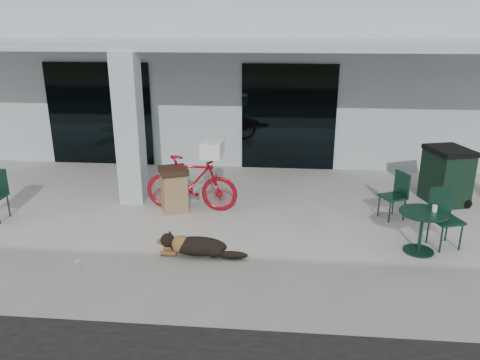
# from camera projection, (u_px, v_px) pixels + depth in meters

# --- Properties ---
(ground) EXTENTS (80.00, 80.00, 0.00)m
(ground) POSITION_uv_depth(u_px,v_px,m) (180.00, 252.00, 7.86)
(ground) COLOR #B7B5AD
(ground) RESTS_ON ground
(building) EXTENTS (22.00, 7.00, 4.50)m
(building) POSITION_uv_depth(u_px,v_px,m) (233.00, 68.00, 15.16)
(building) COLOR #B1BEC8
(building) RESTS_ON ground
(storefront_glass_left) EXTENTS (2.80, 0.06, 2.70)m
(storefront_glass_left) POSITION_uv_depth(u_px,v_px,m) (100.00, 114.00, 12.41)
(storefront_glass_left) COLOR black
(storefront_glass_left) RESTS_ON ground
(storefront_glass_right) EXTENTS (2.40, 0.06, 2.70)m
(storefront_glass_right) POSITION_uv_depth(u_px,v_px,m) (289.00, 118.00, 11.97)
(storefront_glass_right) COLOR black
(storefront_glass_right) RESTS_ON ground
(column) EXTENTS (0.50, 0.50, 3.12)m
(column) POSITION_uv_depth(u_px,v_px,m) (130.00, 130.00, 9.66)
(column) COLOR #B1BEC8
(column) RESTS_ON ground
(overhang) EXTENTS (22.00, 2.80, 0.18)m
(overhang) POSITION_uv_depth(u_px,v_px,m) (209.00, 44.00, 10.23)
(overhang) COLOR #B1BEC8
(overhang) RESTS_ON column
(bicycle) EXTENTS (1.93, 0.65, 1.14)m
(bicycle) POSITION_uv_depth(u_px,v_px,m) (191.00, 183.00, 9.48)
(bicycle) COLOR #9F0C1B
(bicycle) RESTS_ON ground
(laundry_basket) EXTENTS (0.43, 0.56, 0.32)m
(laundry_basket) POSITION_uv_depth(u_px,v_px,m) (212.00, 149.00, 9.19)
(laundry_basket) COLOR white
(laundry_basket) RESTS_ON bicycle
(dog) EXTENTS (1.12, 0.39, 0.37)m
(dog) POSITION_uv_depth(u_px,v_px,m) (198.00, 245.00, 7.70)
(dog) COLOR black
(dog) RESTS_ON ground
(cup_near_dog) EXTENTS (0.09, 0.09, 0.11)m
(cup_near_dog) POSITION_uv_depth(u_px,v_px,m) (77.00, 264.00, 7.35)
(cup_near_dog) COLOR white
(cup_near_dog) RESTS_ON ground
(cafe_table_far) EXTENTS (1.02, 1.02, 0.72)m
(cafe_table_far) POSITION_uv_depth(u_px,v_px,m) (421.00, 232.00, 7.76)
(cafe_table_far) COLOR #133628
(cafe_table_far) RESTS_ON ground
(cafe_chair_far_a) EXTENTS (0.59, 0.62, 1.02)m
(cafe_chair_far_a) POSITION_uv_depth(u_px,v_px,m) (446.00, 219.00, 7.90)
(cafe_chair_far_a) COLOR #133628
(cafe_chair_far_a) RESTS_ON ground
(cafe_chair_far_b) EXTENTS (0.60, 0.58, 0.93)m
(cafe_chair_far_b) POSITION_uv_depth(u_px,v_px,m) (393.00, 196.00, 9.07)
(cafe_chair_far_b) COLOR #133628
(cafe_chair_far_b) RESTS_ON ground
(cup_on_table) EXTENTS (0.10, 0.10, 0.11)m
(cup_on_table) POSITION_uv_depth(u_px,v_px,m) (435.00, 209.00, 7.64)
(cup_on_table) COLOR white
(cup_on_table) RESTS_ON cafe_table_far
(trash_receptacle) EXTENTS (0.71, 0.71, 0.92)m
(trash_receptacle) POSITION_uv_depth(u_px,v_px,m) (174.00, 189.00, 9.46)
(trash_receptacle) COLOR olive
(trash_receptacle) RESTS_ON ground
(wheeled_bin) EXTENTS (0.97, 1.11, 1.20)m
(wheeled_bin) POSITION_uv_depth(u_px,v_px,m) (446.00, 176.00, 9.86)
(wheeled_bin) COLOR black
(wheeled_bin) RESTS_ON ground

